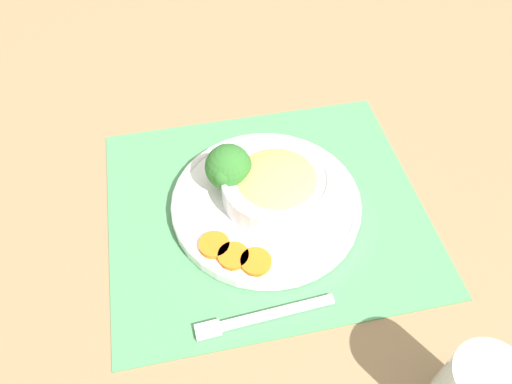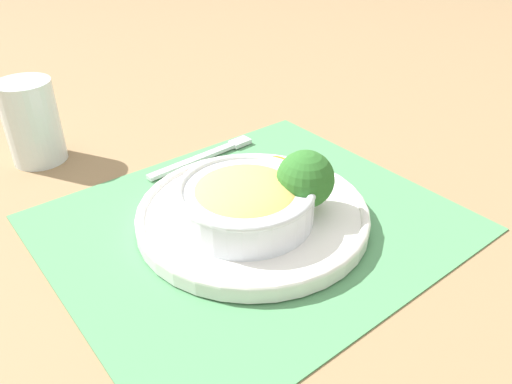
# 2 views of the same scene
# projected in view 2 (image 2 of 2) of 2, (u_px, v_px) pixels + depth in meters

# --- Properties ---
(ground_plane) EXTENTS (4.00, 4.00, 0.00)m
(ground_plane) POSITION_uv_depth(u_px,v_px,m) (253.00, 224.00, 0.61)
(ground_plane) COLOR #8C704C
(placemat) EXTENTS (0.45, 0.51, 0.00)m
(placemat) POSITION_uv_depth(u_px,v_px,m) (253.00, 222.00, 0.61)
(placemat) COLOR #4C8C59
(placemat) RESTS_ON ground_plane
(plate) EXTENTS (0.28, 0.28, 0.02)m
(plate) POSITION_uv_depth(u_px,v_px,m) (253.00, 214.00, 0.61)
(plate) COLOR white
(plate) RESTS_ON placemat
(bowl) EXTENTS (0.16, 0.16, 0.05)m
(bowl) POSITION_uv_depth(u_px,v_px,m) (245.00, 199.00, 0.58)
(bowl) COLOR silver
(bowl) RESTS_ON plate
(broccoli_floret) EXTENTS (0.07, 0.07, 0.08)m
(broccoli_floret) POSITION_uv_depth(u_px,v_px,m) (305.00, 179.00, 0.58)
(broccoli_floret) COLOR #84AD5B
(broccoli_floret) RESTS_ON plate
(carrot_slice_near) EXTENTS (0.04, 0.04, 0.01)m
(carrot_slice_near) POSITION_uv_depth(u_px,v_px,m) (274.00, 165.00, 0.69)
(carrot_slice_near) COLOR orange
(carrot_slice_near) RESTS_ON plate
(carrot_slice_middle) EXTENTS (0.04, 0.04, 0.01)m
(carrot_slice_middle) POSITION_uv_depth(u_px,v_px,m) (251.00, 164.00, 0.69)
(carrot_slice_middle) COLOR orange
(carrot_slice_middle) RESTS_ON plate
(carrot_slice_far) EXTENTS (0.04, 0.04, 0.01)m
(carrot_slice_far) POSITION_uv_depth(u_px,v_px,m) (228.00, 166.00, 0.69)
(carrot_slice_far) COLOR orange
(carrot_slice_far) RESTS_ON plate
(water_glass) EXTENTS (0.08, 0.08, 0.12)m
(water_glass) POSITION_uv_depth(u_px,v_px,m) (33.00, 126.00, 0.72)
(water_glass) COLOR silver
(water_glass) RESTS_ON ground_plane
(fork) EXTENTS (0.05, 0.18, 0.01)m
(fork) POSITION_uv_depth(u_px,v_px,m) (212.00, 153.00, 0.75)
(fork) COLOR silver
(fork) RESTS_ON placemat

